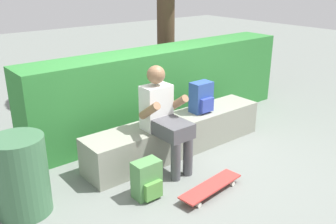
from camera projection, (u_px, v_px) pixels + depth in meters
The scene contains 8 objects.
ground_plane at pixel (196, 160), 4.56m from camera, with size 24.00×24.00×0.00m, color slate.
bench_main at pixel (178, 135), 4.73m from camera, with size 2.54×0.48×0.45m.
person_skater at pixel (164, 115), 4.20m from camera, with size 0.49×0.62×1.20m.
skateboard_near_person at pixel (211, 187), 3.86m from camera, with size 0.82×0.28×0.09m.
backpack_on_bench at pixel (202, 98), 4.81m from camera, with size 0.28×0.23×0.40m.
backpack_on_ground at pixel (147, 180), 3.76m from camera, with size 0.28×0.23×0.40m.
hedge_row at pixel (165, 86), 5.52m from camera, with size 4.30×0.60×1.15m.
trash_bin at pixel (21, 176), 3.45m from camera, with size 0.50×0.50×0.78m.
Camera 1 is at (-2.82, -2.94, 2.16)m, focal length 39.61 mm.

